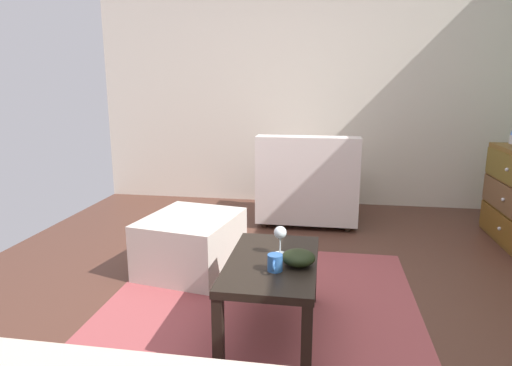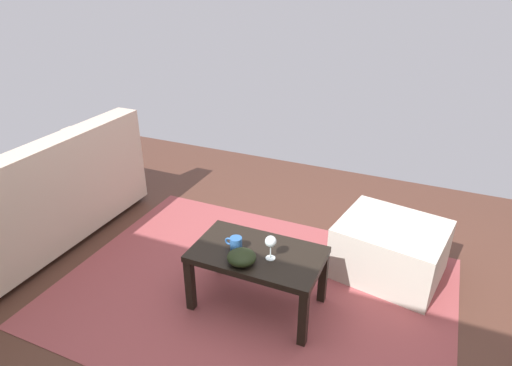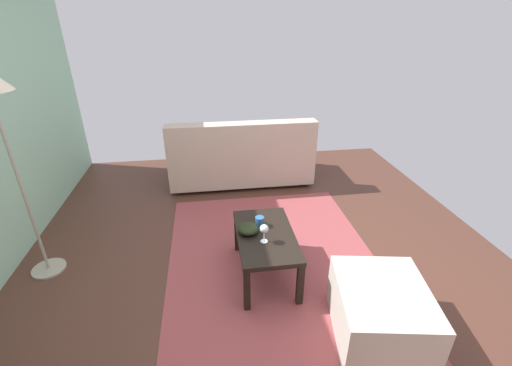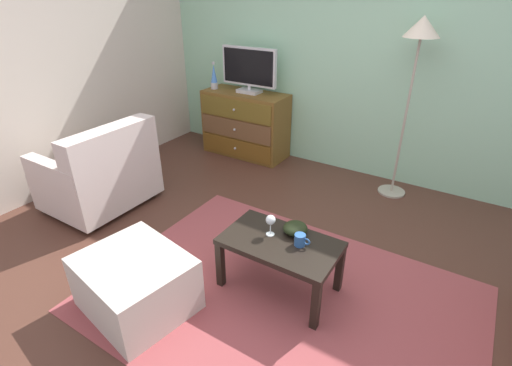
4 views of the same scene
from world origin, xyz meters
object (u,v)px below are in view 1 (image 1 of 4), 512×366
Objects in this scene: coffee_table at (272,271)px; mug at (275,263)px; wine_glass at (280,233)px; armchair at (307,187)px; bowl_decorative at (298,258)px; ottoman at (191,243)px.

mug is (0.13, 0.03, 0.10)m from coffee_table.
wine_glass is (-0.10, 0.03, 0.18)m from coffee_table.
armchair is at bearing 178.15° from wine_glass.
mug is 0.14m from bowl_decorative.
armchair reaches higher than wine_glass.
wine_glass is at bearing 179.89° from mug.
armchair is 1.53m from ottoman.
coffee_table is at bearing -106.46° from bowl_decorative.
wine_glass is 1.38× the size of mug.
armchair is (-2.18, 0.06, -0.11)m from mug.
mug is at bearing 39.44° from ottoman.
wine_glass reaches higher than mug.
coffee_table is 0.86× the size of armchair.
mug reaches higher than ottoman.
ottoman is at bearing -140.56° from mug.
bowl_decorative is (0.04, 0.14, 0.10)m from coffee_table.
coffee_table is at bearing -167.49° from mug.
wine_glass reaches higher than bowl_decorative.
mug is at bearing -49.74° from bowl_decorative.
wine_glass is 0.17× the size of armchair.
ottoman is at bearing -133.17° from bowl_decorative.
bowl_decorative is (0.14, 0.11, -0.08)m from wine_glass.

